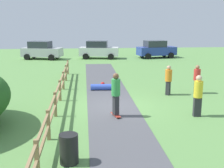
% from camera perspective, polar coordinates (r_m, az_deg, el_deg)
% --- Properties ---
extents(ground_plane, '(60.00, 60.00, 0.00)m').
position_cam_1_polar(ground_plane, '(14.40, -0.03, -4.37)').
color(ground_plane, '#60934C').
extents(asphalt_path, '(2.40, 28.00, 0.02)m').
position_cam_1_polar(asphalt_path, '(14.40, -0.03, -4.33)').
color(asphalt_path, '#515156').
rests_on(asphalt_path, ground_plane).
extents(wooden_fence, '(0.12, 18.12, 1.10)m').
position_cam_1_polar(wooden_fence, '(14.22, -10.52, -2.00)').
color(wooden_fence, '#997A51').
rests_on(wooden_fence, ground_plane).
extents(trash_bin, '(0.56, 0.56, 0.90)m').
position_cam_1_polar(trash_bin, '(8.89, -8.40, -12.39)').
color(trash_bin, black).
rests_on(trash_bin, ground_plane).
extents(skater_riding, '(0.46, 0.82, 1.92)m').
position_cam_1_polar(skater_riding, '(12.59, 0.75, -1.64)').
color(skater_riding, '#B23326').
rests_on(skater_riding, asphalt_path).
extents(skater_fallen, '(1.48, 1.20, 0.36)m').
position_cam_1_polar(skater_fallen, '(17.65, -1.80, -0.55)').
color(skater_fallen, blue).
rests_on(skater_fallen, asphalt_path).
extents(skateboard_loose, '(0.31, 0.82, 0.08)m').
position_cam_1_polar(skateboard_loose, '(15.84, 0.60, -2.48)').
color(skateboard_loose, black).
rests_on(skateboard_loose, asphalt_path).
extents(bystander_orange, '(0.53, 0.53, 1.67)m').
position_cam_1_polar(bystander_orange, '(16.68, 10.94, 0.99)').
color(bystander_orange, '#2D2D33').
rests_on(bystander_orange, ground_plane).
extents(bystander_red, '(0.53, 0.53, 1.64)m').
position_cam_1_polar(bystander_red, '(17.42, 16.20, 1.13)').
color(bystander_red, '#2D2D33').
rests_on(bystander_red, ground_plane).
extents(bystander_yellow, '(0.40, 0.40, 1.84)m').
position_cam_1_polar(bystander_yellow, '(13.21, 16.41, -1.84)').
color(bystander_yellow, '#2D2D33').
rests_on(bystander_yellow, ground_plane).
extents(parked_car_white, '(4.41, 2.49, 1.92)m').
position_cam_1_polar(parked_car_white, '(32.14, -2.63, 6.69)').
color(parked_car_white, silver).
rests_on(parked_car_white, ground_plane).
extents(parked_car_silver, '(4.49, 2.78, 1.92)m').
position_cam_1_polar(parked_car_silver, '(32.43, -13.55, 6.41)').
color(parked_car_silver, '#B7B7BC').
rests_on(parked_car_silver, ground_plane).
extents(parked_car_blue, '(4.44, 2.56, 1.92)m').
position_cam_1_polar(parked_car_blue, '(33.05, 8.58, 6.72)').
color(parked_car_blue, '#283D99').
rests_on(parked_car_blue, ground_plane).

